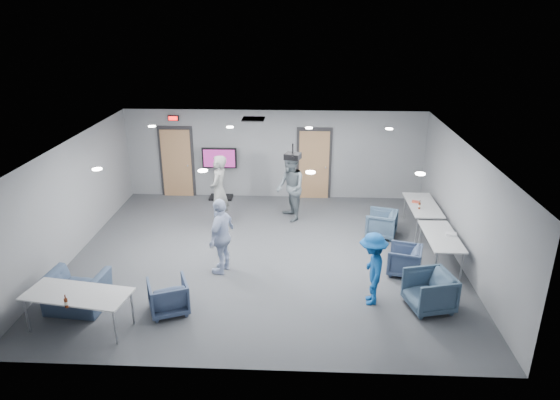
{
  "coord_description": "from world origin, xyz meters",
  "views": [
    {
      "loc": [
        0.85,
        -10.55,
        5.53
      ],
      "look_at": [
        0.33,
        0.59,
        1.2
      ],
      "focal_mm": 32.0,
      "sensor_mm": 36.0,
      "label": 1
    }
  ],
  "objects_px": {
    "chair_right_a": "(381,224)",
    "table_right_a": "(423,206)",
    "person_b": "(290,188)",
    "person_c": "(222,236)",
    "chair_front_b": "(75,293)",
    "bottle_right": "(419,206)",
    "table_front_left": "(77,295)",
    "bottle_front": "(66,303)",
    "chair_right_b": "(404,260)",
    "table_right_b": "(441,238)",
    "chair_front_a": "(168,296)",
    "person_a": "(219,191)",
    "projector": "(293,156)",
    "person_d": "(372,269)",
    "tv_stand": "(220,170)",
    "chair_right_c": "(429,291)"
  },
  "relations": [
    {
      "from": "projector",
      "to": "chair_right_b",
      "type": "bearing_deg",
      "value": -3.16
    },
    {
      "from": "chair_right_a",
      "to": "bottle_front",
      "type": "height_order",
      "value": "bottle_front"
    },
    {
      "from": "bottle_right",
      "to": "tv_stand",
      "type": "height_order",
      "value": "tv_stand"
    },
    {
      "from": "chair_right_b",
      "to": "table_right_a",
      "type": "xyz_separation_m",
      "value": [
        0.87,
        2.35,
        0.36
      ]
    },
    {
      "from": "person_c",
      "to": "chair_right_b",
      "type": "bearing_deg",
      "value": 108.96
    },
    {
      "from": "bottle_right",
      "to": "projector",
      "type": "height_order",
      "value": "projector"
    },
    {
      "from": "person_d",
      "to": "table_front_left",
      "type": "height_order",
      "value": "person_d"
    },
    {
      "from": "table_right_a",
      "to": "bottle_front",
      "type": "xyz_separation_m",
      "value": [
        -7.14,
        -5.11,
        0.14
      ]
    },
    {
      "from": "bottle_right",
      "to": "table_front_left",
      "type": "bearing_deg",
      "value": -148.15
    },
    {
      "from": "table_right_a",
      "to": "table_right_b",
      "type": "relative_size",
      "value": 1.04
    },
    {
      "from": "table_front_left",
      "to": "bottle_right",
      "type": "distance_m",
      "value": 8.24
    },
    {
      "from": "table_right_a",
      "to": "bottle_right",
      "type": "height_order",
      "value": "bottle_right"
    },
    {
      "from": "bottle_front",
      "to": "person_a",
      "type": "bearing_deg",
      "value": 71.08
    },
    {
      "from": "chair_right_b",
      "to": "chair_front_a",
      "type": "height_order",
      "value": "chair_front_a"
    },
    {
      "from": "chair_right_a",
      "to": "bottle_front",
      "type": "bearing_deg",
      "value": -35.37
    },
    {
      "from": "bottle_right",
      "to": "table_right_a",
      "type": "bearing_deg",
      "value": 62.54
    },
    {
      "from": "person_b",
      "to": "table_right_a",
      "type": "xyz_separation_m",
      "value": [
        3.48,
        -0.57,
        -0.25
      ]
    },
    {
      "from": "chair_right_c",
      "to": "chair_front_a",
      "type": "height_order",
      "value": "chair_right_c"
    },
    {
      "from": "tv_stand",
      "to": "table_right_b",
      "type": "bearing_deg",
      "value": -35.26
    },
    {
      "from": "chair_right_a",
      "to": "chair_front_a",
      "type": "height_order",
      "value": "chair_right_a"
    },
    {
      "from": "person_d",
      "to": "bottle_front",
      "type": "relative_size",
      "value": 6.06
    },
    {
      "from": "chair_right_b",
      "to": "tv_stand",
      "type": "bearing_deg",
      "value": -117.16
    },
    {
      "from": "chair_right_a",
      "to": "projector",
      "type": "height_order",
      "value": "projector"
    },
    {
      "from": "person_b",
      "to": "tv_stand",
      "type": "height_order",
      "value": "person_b"
    },
    {
      "from": "person_c",
      "to": "projector",
      "type": "relative_size",
      "value": 4.25
    },
    {
      "from": "bottle_front",
      "to": "chair_right_b",
      "type": "bearing_deg",
      "value": 23.74
    },
    {
      "from": "chair_front_b",
      "to": "projector",
      "type": "xyz_separation_m",
      "value": [
        4.13,
        2.62,
        2.04
      ]
    },
    {
      "from": "table_right_b",
      "to": "bottle_front",
      "type": "distance_m",
      "value": 7.82
    },
    {
      "from": "person_d",
      "to": "table_right_a",
      "type": "distance_m",
      "value": 3.95
    },
    {
      "from": "person_a",
      "to": "person_c",
      "type": "distance_m",
      "value": 2.58
    },
    {
      "from": "person_a",
      "to": "chair_front_a",
      "type": "xyz_separation_m",
      "value": [
        -0.34,
        -4.16,
        -0.64
      ]
    },
    {
      "from": "person_b",
      "to": "person_c",
      "type": "relative_size",
      "value": 1.08
    },
    {
      "from": "person_a",
      "to": "chair_right_c",
      "type": "height_order",
      "value": "person_a"
    },
    {
      "from": "person_b",
      "to": "projector",
      "type": "distance_m",
      "value": 2.49
    },
    {
      "from": "chair_right_b",
      "to": "bottle_front",
      "type": "bearing_deg",
      "value": -50.46
    },
    {
      "from": "chair_right_a",
      "to": "table_right_a",
      "type": "xyz_separation_m",
      "value": [
        1.1,
        0.4,
        0.35
      ]
    },
    {
      "from": "chair_right_b",
      "to": "person_d",
      "type": "bearing_deg",
      "value": -20.67
    },
    {
      "from": "person_c",
      "to": "chair_front_b",
      "type": "distance_m",
      "value": 3.12
    },
    {
      "from": "person_b",
      "to": "bottle_right",
      "type": "distance_m",
      "value": 3.43
    },
    {
      "from": "table_right_b",
      "to": "chair_front_a",
      "type": "bearing_deg",
      "value": 110.76
    },
    {
      "from": "table_right_b",
      "to": "bottle_front",
      "type": "height_order",
      "value": "bottle_front"
    },
    {
      "from": "chair_right_a",
      "to": "chair_front_a",
      "type": "bearing_deg",
      "value": -34.76
    },
    {
      "from": "table_right_b",
      "to": "chair_right_c",
      "type": "bearing_deg",
      "value": 160.3
    },
    {
      "from": "person_a",
      "to": "chair_front_a",
      "type": "distance_m",
      "value": 4.22
    },
    {
      "from": "person_b",
      "to": "bottle_front",
      "type": "bearing_deg",
      "value": -52.16
    },
    {
      "from": "table_right_a",
      "to": "chair_right_c",
      "type": "bearing_deg",
      "value": 170.08
    },
    {
      "from": "chair_right_a",
      "to": "chair_front_b",
      "type": "xyz_separation_m",
      "value": [
        -6.4,
        -3.65,
        0.03
      ]
    },
    {
      "from": "table_right_a",
      "to": "table_front_left",
      "type": "distance_m",
      "value": 8.54
    },
    {
      "from": "person_a",
      "to": "table_right_a",
      "type": "distance_m",
      "value": 5.36
    },
    {
      "from": "person_b",
      "to": "chair_right_a",
      "type": "bearing_deg",
      "value": 48.49
    }
  ]
}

